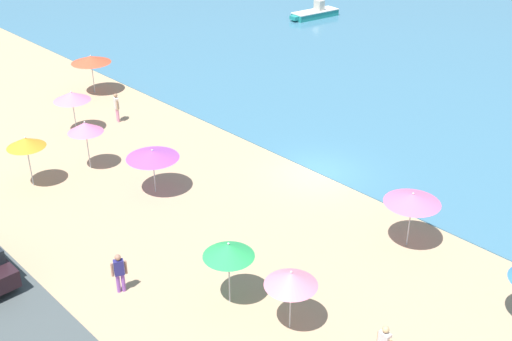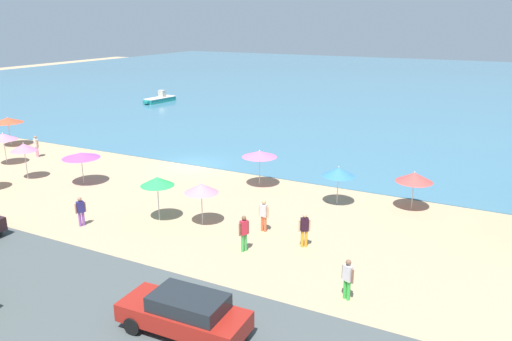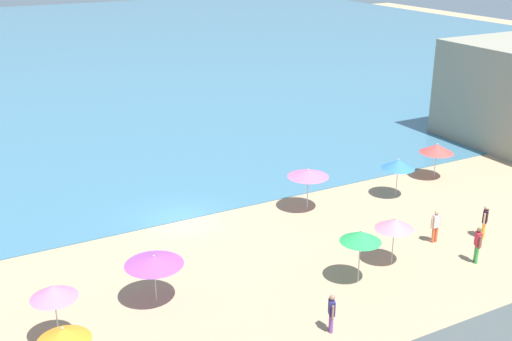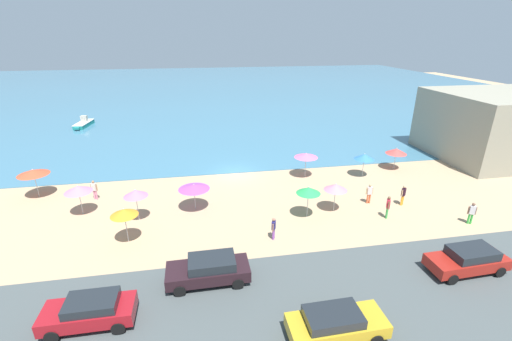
# 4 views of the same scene
# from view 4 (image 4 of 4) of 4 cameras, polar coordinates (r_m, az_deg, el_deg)

# --- Properties ---
(ground_plane) EXTENTS (160.00, 160.00, 0.00)m
(ground_plane) POSITION_cam_4_polar(r_m,az_deg,el_deg) (33.99, -3.47, -0.46)
(ground_plane) COLOR tan
(sea) EXTENTS (150.00, 110.00, 0.05)m
(sea) POSITION_cam_4_polar(r_m,az_deg,el_deg) (87.26, -7.86, 13.30)
(sea) COLOR teal
(sea) RESTS_ON ground_plane
(coastal_road) EXTENTS (80.00, 8.00, 0.06)m
(coastal_road) POSITION_cam_4_polar(r_m,az_deg,el_deg) (18.83, 3.50, -21.49)
(coastal_road) COLOR #444C4C
(coastal_road) RESTS_ON ground_plane
(beach_umbrella_0) EXTENTS (2.42, 2.42, 2.18)m
(beach_umbrella_0) POSITION_cam_4_polar(r_m,az_deg,el_deg) (26.78, -10.30, -2.70)
(beach_umbrella_0) COLOR #B2B2B7
(beach_umbrella_0) RESTS_ON ground_plane
(beach_umbrella_1) EXTENTS (1.78, 1.78, 2.34)m
(beach_umbrella_1) POSITION_cam_4_polar(r_m,az_deg,el_deg) (26.82, 13.14, -2.71)
(beach_umbrella_1) COLOR #B2B2B7
(beach_umbrella_1) RESTS_ON ground_plane
(beach_umbrella_2) EXTENTS (2.06, 2.06, 2.27)m
(beach_umbrella_2) POSITION_cam_4_polar(r_m,az_deg,el_deg) (37.12, 22.36, 3.02)
(beach_umbrella_2) COLOR #B2B2B7
(beach_umbrella_2) RESTS_ON ground_plane
(beach_umbrella_3) EXTENTS (1.77, 1.77, 2.54)m
(beach_umbrella_3) POSITION_cam_4_polar(r_m,az_deg,el_deg) (23.73, -21.16, -6.52)
(beach_umbrella_3) COLOR #B2B2B7
(beach_umbrella_3) RESTS_ON ground_plane
(beach_umbrella_4) EXTENTS (1.91, 1.91, 2.32)m
(beach_umbrella_4) POSITION_cam_4_polar(r_m,az_deg,el_deg) (34.16, 17.62, 2.21)
(beach_umbrella_4) COLOR #B2B2B7
(beach_umbrella_4) RESTS_ON ground_plane
(beach_umbrella_5) EXTENTS (2.47, 2.47, 2.52)m
(beach_umbrella_5) POSITION_cam_4_polar(r_m,az_deg,el_deg) (33.83, -33.16, -0.23)
(beach_umbrella_5) COLOR #B2B2B7
(beach_umbrella_5) RESTS_ON ground_plane
(beach_umbrella_6) EXTENTS (1.72, 1.72, 2.53)m
(beach_umbrella_6) POSITION_cam_4_polar(r_m,az_deg,el_deg) (26.21, -19.45, -3.58)
(beach_umbrella_6) COLOR #B2B2B7
(beach_umbrella_6) RESTS_ON ground_plane
(beach_umbrella_7) EXTENTS (2.01, 2.01, 2.41)m
(beach_umbrella_7) POSITION_cam_4_polar(r_m,az_deg,el_deg) (28.86, -27.54, -2.76)
(beach_umbrella_7) COLOR #B2B2B7
(beach_umbrella_7) RESTS_ON ground_plane
(beach_umbrella_8) EXTENTS (1.80, 1.80, 2.53)m
(beach_umbrella_8) POSITION_cam_4_polar(r_m,az_deg,el_deg) (25.42, 8.74, -3.29)
(beach_umbrella_8) COLOR #B2B2B7
(beach_umbrella_8) RESTS_ON ground_plane
(beach_umbrella_9) EXTENTS (2.24, 2.24, 2.43)m
(beach_umbrella_9) POSITION_cam_4_polar(r_m,az_deg,el_deg) (32.73, 8.34, 2.50)
(beach_umbrella_9) COLOR #B2B2B7
(beach_umbrella_9) RESTS_ON ground_plane
(bather_0) EXTENTS (0.36, 0.52, 1.79)m
(bather_0) POSITION_cam_4_polar(r_m,az_deg,el_deg) (27.37, 21.14, -5.53)
(bather_0) COLOR green
(bather_0) RESTS_ON ground_plane
(bather_1) EXTENTS (0.57, 0.26, 1.70)m
(bather_1) POSITION_cam_4_polar(r_m,az_deg,el_deg) (29.20, 18.37, -3.51)
(bather_1) COLOR #DB5E35
(bather_1) RESTS_ON ground_plane
(bather_2) EXTENTS (0.35, 0.53, 1.60)m
(bather_2) POSITION_cam_4_polar(r_m,az_deg,el_deg) (23.17, 2.96, -9.44)
(bather_2) COLOR purple
(bather_2) RESTS_ON ground_plane
(bather_3) EXTENTS (0.53, 0.35, 1.69)m
(bather_3) POSITION_cam_4_polar(r_m,az_deg,el_deg) (29.31, 32.29, -5.89)
(bather_3) COLOR green
(bather_3) RESTS_ON ground_plane
(bather_4) EXTENTS (0.55, 0.32, 1.70)m
(bather_4) POSITION_cam_4_polar(r_m,az_deg,el_deg) (31.36, -25.35, -2.78)
(bather_4) COLOR pink
(bather_4) RESTS_ON ground_plane
(bather_5) EXTENTS (0.49, 0.38, 1.72)m
(bather_5) POSITION_cam_4_polar(r_m,az_deg,el_deg) (29.86, 23.34, -3.63)
(bather_5) COLOR orange
(bather_5) RESTS_ON ground_plane
(parked_car_1) EXTENTS (4.17, 1.85, 1.46)m
(parked_car_1) POSITION_cam_4_polar(r_m,az_deg,el_deg) (19.04, -25.96, -20.30)
(parked_car_1) COLOR maroon
(parked_car_1) RESTS_ON coastal_road
(parked_car_2) EXTENTS (4.50, 1.91, 1.43)m
(parked_car_2) POSITION_cam_4_polar(r_m,az_deg,el_deg) (17.23, 13.15, -23.58)
(parked_car_2) COLOR #B89521
(parked_car_2) RESTS_ON coastal_road
(parked_car_3) EXTENTS (4.61, 1.97, 1.50)m
(parked_car_3) POSITION_cam_4_polar(r_m,az_deg,el_deg) (23.72, 31.85, -12.48)
(parked_car_3) COLOR maroon
(parked_car_3) RESTS_ON coastal_road
(parked_car_4) EXTENTS (4.56, 1.98, 1.52)m
(parked_car_4) POSITION_cam_4_polar(r_m,az_deg,el_deg) (19.78, -7.82, -16.01)
(parked_car_4) COLOR black
(parked_car_4) RESTS_ON coastal_road
(skiff_nearshore) EXTENTS (2.03, 4.96, 1.48)m
(skiff_nearshore) POSITION_cam_4_polar(r_m,az_deg,el_deg) (57.08, -26.78, 6.98)
(skiff_nearshore) COLOR teal
(skiff_nearshore) RESTS_ON sea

